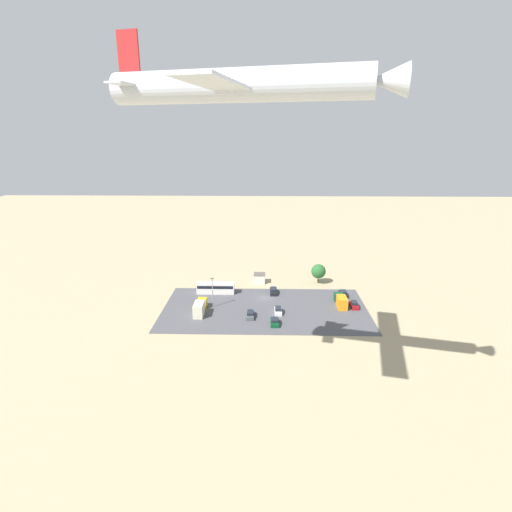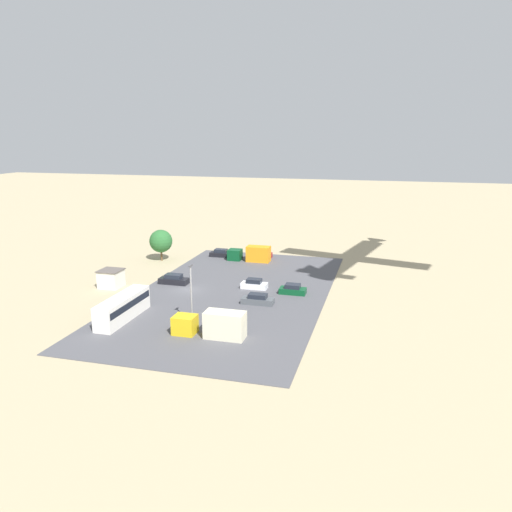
% 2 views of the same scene
% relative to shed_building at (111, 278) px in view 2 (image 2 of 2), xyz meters
% --- Properties ---
extents(ground_plane, '(400.00, 400.00, 0.00)m').
position_rel_shed_building_xyz_m(ground_plane, '(-1.70, 12.29, -1.43)').
color(ground_plane, tan).
extents(parking_lot_surface, '(52.90, 28.47, 0.08)m').
position_rel_shed_building_xyz_m(parking_lot_surface, '(-1.70, 19.72, -1.39)').
color(parking_lot_surface, '#4C4C51').
rests_on(parking_lot_surface, ground).
extents(shed_building, '(3.47, 3.50, 2.85)m').
position_rel_shed_building_xyz_m(shed_building, '(0.00, 0.00, 0.00)').
color(shed_building, silver).
rests_on(shed_building, ground).
extents(bus, '(10.60, 2.48, 3.18)m').
position_rel_shed_building_xyz_m(bus, '(12.42, 9.18, 0.36)').
color(bus, silver).
rests_on(bus, ground).
extents(parked_car_0, '(1.82, 4.65, 1.50)m').
position_rel_shed_building_xyz_m(parked_car_0, '(1.93, 24.72, -0.73)').
color(parked_car_0, '#4C5156').
rests_on(parked_car_0, ground).
extents(parked_car_1, '(1.99, 4.02, 1.52)m').
position_rel_shed_building_xyz_m(parked_car_1, '(-4.01, 28.67, -0.72)').
color(parked_car_1, '#0C4723').
rests_on(parked_car_1, ground).
extents(parked_car_2, '(1.96, 4.76, 1.60)m').
position_rel_shed_building_xyz_m(parked_car_2, '(-4.10, 8.95, -0.69)').
color(parked_car_2, black).
rests_on(parked_car_2, ground).
extents(parked_car_3, '(1.73, 4.13, 1.63)m').
position_rel_shed_building_xyz_m(parked_car_3, '(-25.04, 18.28, -0.67)').
color(parked_car_3, maroon).
rests_on(parked_car_3, ground).
extents(parked_car_4, '(1.81, 4.11, 1.58)m').
position_rel_shed_building_xyz_m(parked_car_4, '(-5.04, 22.29, -0.70)').
color(parked_car_4, silver).
rests_on(parked_car_4, ground).
extents(parked_car_5, '(1.95, 4.29, 1.50)m').
position_rel_shed_building_xyz_m(parked_car_5, '(-23.64, 10.34, -0.73)').
color(parked_car_5, black).
rests_on(parked_car_5, ground).
extents(parked_truck_0, '(2.36, 8.94, 3.24)m').
position_rel_shed_building_xyz_m(parked_truck_0, '(14.78, 22.64, 0.13)').
color(parked_truck_0, gold).
rests_on(parked_truck_0, ground).
extents(parked_truck_1, '(2.36, 8.16, 2.95)m').
position_rel_shed_building_xyz_m(parked_truck_1, '(-21.74, 17.22, -0.00)').
color(parked_truck_1, '#0C4723').
rests_on(parked_truck_1, ground).
extents(tree_near_shed, '(4.38, 4.38, 6.03)m').
position_rel_shed_building_xyz_m(tree_near_shed, '(-17.87, 0.22, 2.40)').
color(tree_near_shed, brown).
rests_on(tree_near_shed, ground).
extents(light_pole_lot_centre, '(0.90, 0.28, 7.96)m').
position_rel_shed_building_xyz_m(light_pole_lot_centre, '(11.99, 18.74, 3.05)').
color(light_pole_lot_centre, gray).
rests_on(light_pole_lot_centre, ground).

